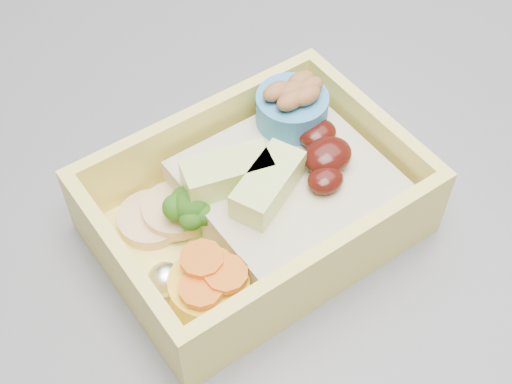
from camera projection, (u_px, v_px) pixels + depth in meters
bento_box at (262, 198)px, 0.47m from camera, size 0.21×0.15×0.07m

